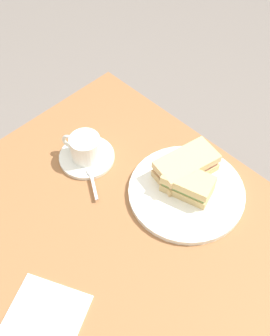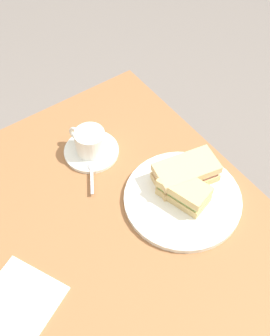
{
  "view_description": "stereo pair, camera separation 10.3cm",
  "coord_description": "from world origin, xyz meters",
  "px_view_note": "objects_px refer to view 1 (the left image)",
  "views": [
    {
      "loc": [
        -0.27,
        0.3,
        1.61
      ],
      "look_at": [
        0.18,
        -0.15,
        0.79
      ],
      "focal_mm": 45.54,
      "sensor_mm": 36.0,
      "label": 1
    },
    {
      "loc": [
        -0.33,
        0.22,
        1.61
      ],
      "look_at": [
        0.18,
        -0.15,
        0.79
      ],
      "focal_mm": 45.54,
      "sensor_mm": 36.0,
      "label": 2
    }
  ],
  "objects_px": {
    "sandwich_front": "(188,184)",
    "coffee_saucer": "(87,157)",
    "sandwich_plate": "(186,192)",
    "sandwich_back": "(186,166)",
    "dining_table": "(146,285)",
    "coffee_cup": "(85,147)",
    "spoon": "(92,178)",
    "napkin": "(44,319)"
  },
  "relations": [
    {
      "from": "coffee_saucer",
      "to": "spoon",
      "type": "bearing_deg",
      "value": 149.18
    },
    {
      "from": "coffee_saucer",
      "to": "napkin",
      "type": "relative_size",
      "value": 0.94
    },
    {
      "from": "sandwich_plate",
      "to": "sandwich_back",
      "type": "relative_size",
      "value": 1.71
    },
    {
      "from": "sandwich_back",
      "to": "sandwich_front",
      "type": "bearing_deg",
      "value": 135.59
    },
    {
      "from": "sandwich_front",
      "to": "spoon",
      "type": "relative_size",
      "value": 1.42
    },
    {
      "from": "sandwich_plate",
      "to": "napkin",
      "type": "height_order",
      "value": "sandwich_plate"
    },
    {
      "from": "sandwich_back",
      "to": "coffee_saucer",
      "type": "distance_m",
      "value": 0.26
    },
    {
      "from": "spoon",
      "to": "sandwich_back",
      "type": "bearing_deg",
      "value": -131.33
    },
    {
      "from": "coffee_saucer",
      "to": "napkin",
      "type": "distance_m",
      "value": 0.41
    },
    {
      "from": "sandwich_front",
      "to": "coffee_cup",
      "type": "height_order",
      "value": "coffee_cup"
    },
    {
      "from": "coffee_cup",
      "to": "coffee_saucer",
      "type": "bearing_deg",
      "value": -159.53
    },
    {
      "from": "sandwich_plate",
      "to": "spoon",
      "type": "distance_m",
      "value": 0.23
    },
    {
      "from": "sandwich_plate",
      "to": "coffee_saucer",
      "type": "bearing_deg",
      "value": 21.09
    },
    {
      "from": "sandwich_front",
      "to": "spoon",
      "type": "height_order",
      "value": "sandwich_front"
    },
    {
      "from": "sandwich_plate",
      "to": "sandwich_front",
      "type": "bearing_deg",
      "value": 160.99
    },
    {
      "from": "dining_table",
      "to": "sandwich_front",
      "type": "height_order",
      "value": "sandwich_front"
    },
    {
      "from": "sandwich_plate",
      "to": "napkin",
      "type": "xyz_separation_m",
      "value": [
        0.0,
        0.43,
        -0.01
      ]
    },
    {
      "from": "spoon",
      "to": "coffee_saucer",
      "type": "bearing_deg",
      "value": -30.82
    },
    {
      "from": "sandwich_back",
      "to": "coffee_cup",
      "type": "height_order",
      "value": "coffee_cup"
    },
    {
      "from": "sandwich_back",
      "to": "spoon",
      "type": "bearing_deg",
      "value": 48.67
    },
    {
      "from": "sandwich_plate",
      "to": "napkin",
      "type": "relative_size",
      "value": 1.86
    },
    {
      "from": "dining_table",
      "to": "coffee_cup",
      "type": "relative_size",
      "value": 10.11
    },
    {
      "from": "sandwich_back",
      "to": "coffee_saucer",
      "type": "bearing_deg",
      "value": 32.09
    },
    {
      "from": "dining_table",
      "to": "spoon",
      "type": "bearing_deg",
      "value": -13.52
    },
    {
      "from": "sandwich_front",
      "to": "spoon",
      "type": "distance_m",
      "value": 0.23
    },
    {
      "from": "napkin",
      "to": "sandwich_front",
      "type": "bearing_deg",
      "value": -90.2
    },
    {
      "from": "sandwich_front",
      "to": "coffee_saucer",
      "type": "height_order",
      "value": "sandwich_front"
    },
    {
      "from": "coffee_saucer",
      "to": "coffee_cup",
      "type": "xyz_separation_m",
      "value": [
        0.0,
        0.0,
        0.04
      ]
    },
    {
      "from": "spoon",
      "to": "napkin",
      "type": "distance_m",
      "value": 0.35
    },
    {
      "from": "sandwich_front",
      "to": "coffee_saucer",
      "type": "distance_m",
      "value": 0.27
    },
    {
      "from": "coffee_cup",
      "to": "sandwich_plate",
      "type": "bearing_deg",
      "value": -158.91
    },
    {
      "from": "coffee_cup",
      "to": "sandwich_front",
      "type": "bearing_deg",
      "value": -158.96
    },
    {
      "from": "dining_table",
      "to": "coffee_cup",
      "type": "bearing_deg",
      "value": -17.19
    },
    {
      "from": "coffee_saucer",
      "to": "sandwich_plate",
      "type": "bearing_deg",
      "value": -158.91
    },
    {
      "from": "dining_table",
      "to": "sandwich_back",
      "type": "relative_size",
      "value": 6.39
    },
    {
      "from": "sandwich_plate",
      "to": "napkin",
      "type": "bearing_deg",
      "value": 89.85
    },
    {
      "from": "sandwich_back",
      "to": "spoon",
      "type": "xyz_separation_m",
      "value": [
        0.15,
        0.17,
        -0.03
      ]
    },
    {
      "from": "sandwich_back",
      "to": "napkin",
      "type": "distance_m",
      "value": 0.47
    },
    {
      "from": "coffee_cup",
      "to": "dining_table",
      "type": "bearing_deg",
      "value": 162.81
    },
    {
      "from": "sandwich_back",
      "to": "napkin",
      "type": "xyz_separation_m",
      "value": [
        -0.04,
        0.46,
        -0.04
      ]
    },
    {
      "from": "sandwich_back",
      "to": "coffee_saucer",
      "type": "height_order",
      "value": "sandwich_back"
    },
    {
      "from": "sandwich_back",
      "to": "spoon",
      "type": "height_order",
      "value": "sandwich_back"
    }
  ]
}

